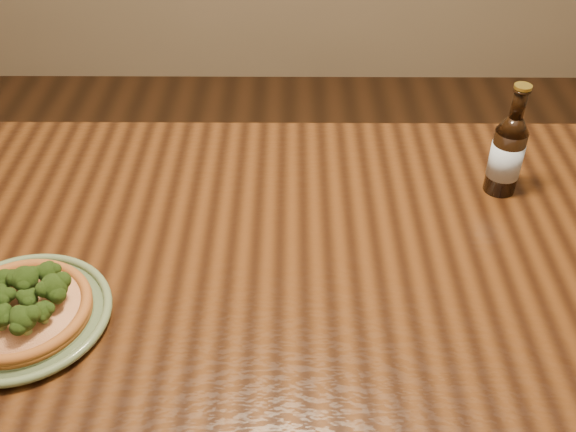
{
  "coord_description": "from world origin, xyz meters",
  "views": [
    {
      "loc": [
        0.08,
        -0.75,
        1.52
      ],
      "look_at": [
        0.08,
        0.13,
        0.82
      ],
      "focal_mm": 42.0,
      "sensor_mm": 36.0,
      "label": 1
    }
  ],
  "objects_px": {
    "beer_bottle": "(507,153)",
    "table": "(245,297)",
    "plate": "(22,316)",
    "pizza": "(20,307)"
  },
  "relations": [
    {
      "from": "table",
      "to": "beer_bottle",
      "type": "distance_m",
      "value": 0.55
    },
    {
      "from": "pizza",
      "to": "beer_bottle",
      "type": "xyz_separation_m",
      "value": [
        0.81,
        0.35,
        0.05
      ]
    },
    {
      "from": "beer_bottle",
      "to": "table",
      "type": "bearing_deg",
      "value": -158.47
    },
    {
      "from": "plate",
      "to": "beer_bottle",
      "type": "distance_m",
      "value": 0.89
    },
    {
      "from": "pizza",
      "to": "plate",
      "type": "bearing_deg",
      "value": 151.57
    },
    {
      "from": "table",
      "to": "beer_bottle",
      "type": "height_order",
      "value": "beer_bottle"
    },
    {
      "from": "beer_bottle",
      "to": "pizza",
      "type": "bearing_deg",
      "value": -157.99
    },
    {
      "from": "pizza",
      "to": "beer_bottle",
      "type": "distance_m",
      "value": 0.89
    },
    {
      "from": "plate",
      "to": "pizza",
      "type": "relative_size",
      "value": 1.26
    },
    {
      "from": "table",
      "to": "pizza",
      "type": "xyz_separation_m",
      "value": [
        -0.33,
        -0.15,
        0.12
      ]
    }
  ]
}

